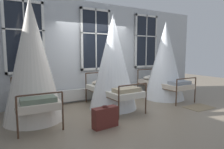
{
  "coord_description": "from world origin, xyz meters",
  "views": [
    {
      "loc": [
        -2.87,
        -4.82,
        1.61
      ],
      "look_at": [
        -0.02,
        -0.06,
        0.96
      ],
      "focal_mm": 31.43,
      "sensor_mm": 36.0,
      "label": 1
    }
  ],
  "objects_px": {
    "cot_first": "(32,62)",
    "cot_second": "(113,64)",
    "suitcase_dark": "(105,117)",
    "cot_third": "(165,62)"
  },
  "relations": [
    {
      "from": "cot_second",
      "to": "suitcase_dark",
      "type": "bearing_deg",
      "value": 141.6
    },
    {
      "from": "cot_first",
      "to": "suitcase_dark",
      "type": "height_order",
      "value": "cot_first"
    },
    {
      "from": "cot_first",
      "to": "cot_second",
      "type": "height_order",
      "value": "cot_first"
    },
    {
      "from": "suitcase_dark",
      "to": "cot_third",
      "type": "bearing_deg",
      "value": 18.71
    },
    {
      "from": "suitcase_dark",
      "to": "cot_first",
      "type": "bearing_deg",
      "value": 129.54
    },
    {
      "from": "cot_second",
      "to": "cot_third",
      "type": "xyz_separation_m",
      "value": [
        2.12,
        0.08,
        -0.01
      ]
    },
    {
      "from": "cot_first",
      "to": "suitcase_dark",
      "type": "relative_size",
      "value": 4.95
    },
    {
      "from": "cot_second",
      "to": "suitcase_dark",
      "type": "relative_size",
      "value": 4.61
    },
    {
      "from": "cot_first",
      "to": "cot_second",
      "type": "bearing_deg",
      "value": -90.37
    },
    {
      "from": "cot_first",
      "to": "suitcase_dark",
      "type": "xyz_separation_m",
      "value": [
        1.21,
        -1.27,
        -1.15
      ]
    }
  ]
}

